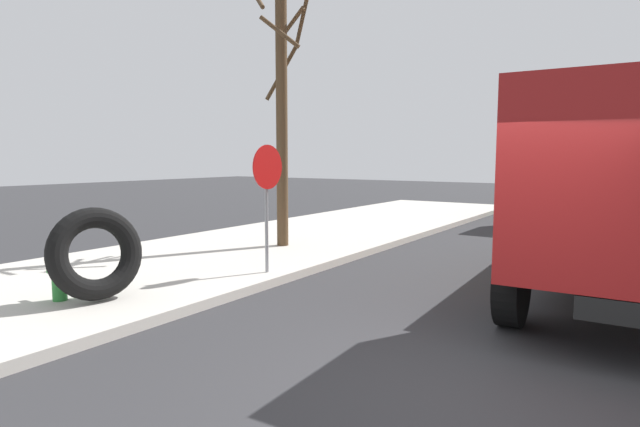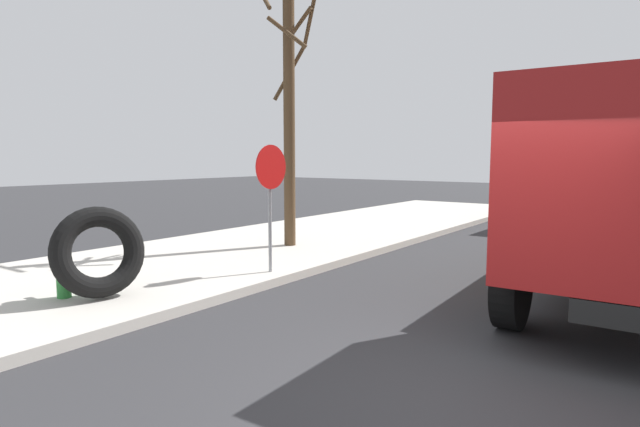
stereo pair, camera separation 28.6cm
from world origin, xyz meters
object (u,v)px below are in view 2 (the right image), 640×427
fire_hydrant (63,269)px  bare_tree (289,105)px  stop_sign (271,184)px  dump_truck_green (607,174)px  loose_tire (99,252)px

fire_hydrant → bare_tree: bare_tree is taller
stop_sign → dump_truck_green: (12.85, -3.55, -0.08)m
fire_hydrant → bare_tree: size_ratio=0.13×
bare_tree → loose_tire: bearing=-172.7°
fire_hydrant → loose_tire: (0.29, -0.44, 0.24)m
fire_hydrant → loose_tire: bearing=-56.2°
fire_hydrant → stop_sign: stop_sign is taller
fire_hydrant → loose_tire: loose_tire is taller
dump_truck_green → bare_tree: bearing=154.4°
stop_sign → bare_tree: bearing=32.6°
fire_hydrant → dump_truck_green: bearing=-17.0°
loose_tire → stop_sign: bearing=-17.5°
fire_hydrant → bare_tree: bearing=2.2°
dump_truck_green → fire_hydrant: bearing=163.0°
loose_tire → bare_tree: size_ratio=0.22×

